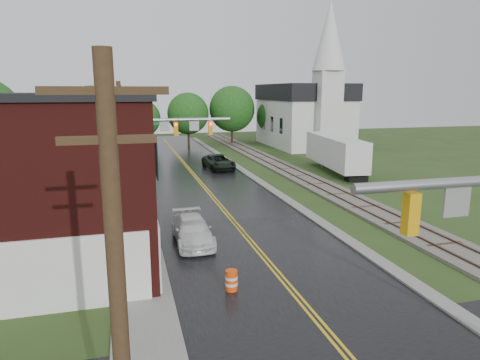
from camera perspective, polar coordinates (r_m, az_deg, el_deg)
name	(u,v)px	position (r m, az deg, el deg)	size (l,w,h in m)	color
main_road	(205,187)	(38.00, -4.75, -1.00)	(10.00, 90.00, 0.02)	black
curb_right	(247,174)	(43.98, 1.01, 0.80)	(0.80, 70.00, 0.12)	gray
sidewalk_left	(134,207)	(32.58, -13.94, -3.48)	(2.40, 50.00, 0.12)	gray
yellow_house	(63,165)	(33.19, -22.56, 1.89)	(8.00, 7.00, 6.40)	tan
darkred_building	(88,159)	(42.08, -19.60, 2.66)	(7.00, 6.00, 4.40)	#3F0F0C
church	(307,108)	(65.86, 8.86, 9.44)	(10.40, 18.40, 20.00)	silver
railroad	(289,171)	(45.42, 6.59, 1.21)	(3.20, 80.00, 0.30)	#59544C
traffic_signal_far	(166,136)	(33.80, -9.79, 5.83)	(7.34, 0.43, 7.20)	gray
utility_pole_a	(120,326)	(7.45, -15.75, -18.21)	(1.80, 0.28, 9.00)	#382616
utility_pole_b	(122,149)	(28.72, -15.46, 4.03)	(1.80, 0.28, 9.00)	#382616
utility_pole_c	(122,124)	(50.62, -15.41, 7.22)	(1.80, 0.28, 9.00)	#382616
tree_left_c	(50,130)	(47.11, -24.04, 6.06)	(6.00, 6.00, 7.65)	black
tree_left_e	(104,122)	(52.55, -17.67, 7.35)	(6.40, 6.40, 8.16)	black
suv_dark	(219,162)	(46.61, -2.87, 2.39)	(2.60, 5.64, 1.57)	black
pickup_white	(192,230)	(24.28, -6.38, -6.71)	(2.01, 4.94, 1.43)	white
semi_trailer	(336,151)	(45.49, 12.63, 3.75)	(3.93, 12.06, 3.76)	black
construction_barrel	(231,281)	(18.74, -1.15, -13.25)	(0.52, 0.52, 0.92)	#FA450B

